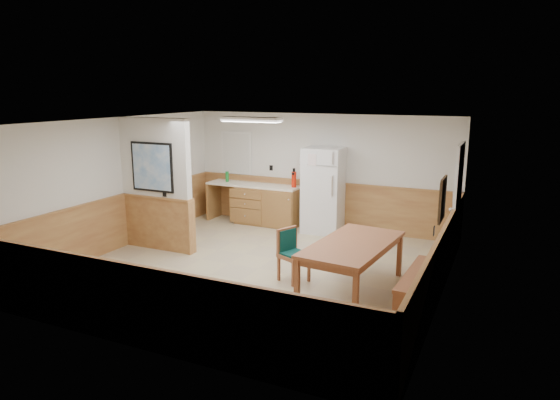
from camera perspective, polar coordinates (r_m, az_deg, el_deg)
The scene contains 20 objects.
ground at distance 8.63m, azimuth -2.49°, elevation -7.84°, with size 6.00×6.00×0.00m, color tan.
ceiling at distance 8.11m, azimuth -2.66°, elevation 8.96°, with size 6.00×6.00×0.02m, color white.
back_wall at distance 10.98m, azimuth 4.66°, elevation 3.29°, with size 6.00×0.02×2.50m, color silver.
right_wall at distance 7.43m, azimuth 18.45°, elevation -1.77°, with size 0.02×6.00×2.50m, color silver.
left_wall at distance 10.00m, azimuth -18.02°, elevation 1.81°, with size 0.02×6.00×2.50m, color silver.
wainscot_back at distance 11.11m, azimuth 4.56°, elevation -0.55°, with size 6.00×0.04×1.00m, color tan.
wainscot_right at distance 7.64m, azimuth 17.92°, elevation -7.22°, with size 0.04×6.00×1.00m, color tan.
wainscot_left at distance 10.15m, azimuth -17.66°, elevation -2.36°, with size 0.04×6.00×1.00m, color tan.
partition_wall at distance 9.66m, azimuth -13.96°, elevation 1.59°, with size 1.50×0.20×2.50m.
kitchen_counter at distance 11.32m, azimuth -1.72°, elevation -0.47°, with size 2.20×0.61×1.00m.
exterior_door at distance 9.32m, azimuth 19.54°, elevation -0.30°, with size 0.07×1.02×2.15m.
kitchen_window at distance 11.81m, azimuth -5.00°, elevation 5.39°, with size 0.80×0.04×1.00m.
wall_painting at distance 7.07m, azimuth 18.06°, elevation 0.07°, with size 0.04×0.50×0.60m.
fluorescent_fixture at distance 9.64m, azimuth -3.32°, elevation 9.19°, with size 1.20×0.30×0.09m.
refrigerator at distance 10.63m, azimuth 4.97°, elevation 1.11°, with size 0.83×0.74×1.82m.
dining_table at distance 7.62m, azimuth 8.31°, elevation -5.48°, with size 1.20×2.09×0.75m.
dining_bench at distance 7.47m, azimuth 15.56°, elevation -8.77°, with size 0.42×1.62×0.45m.
dining_chair at distance 7.99m, azimuth 1.20°, elevation -5.74°, with size 0.65×0.56×0.85m.
fire_extinguisher at distance 10.95m, azimuth 1.60°, elevation 2.43°, with size 0.11×0.11×0.42m.
soap_bottle at distance 11.69m, azimuth -6.07°, elevation 2.68°, with size 0.08×0.08×0.24m, color #17832D.
Camera 1 is at (3.74, -7.18, 2.99)m, focal length 32.00 mm.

